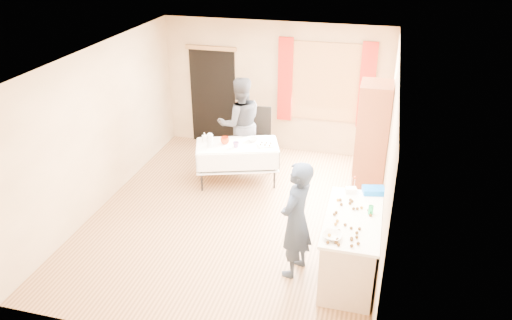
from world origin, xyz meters
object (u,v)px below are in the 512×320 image
(woman, at_px, (240,123))
(cabinet, at_px, (371,145))
(girl, at_px, (296,220))
(party_table, at_px, (237,160))
(counter, at_px, (350,247))
(chair, at_px, (258,147))

(woman, bearing_deg, cabinet, 135.16)
(cabinet, xyz_separation_m, girl, (-0.82, -2.18, -0.21))
(party_table, relative_size, girl, 0.97)
(girl, bearing_deg, counter, 115.60)
(cabinet, distance_m, counter, 2.15)
(cabinet, distance_m, party_table, 2.36)
(girl, relative_size, woman, 0.93)
(party_table, height_order, chair, chair)
(counter, bearing_deg, cabinet, 87.23)
(chair, height_order, girl, girl)
(party_table, bearing_deg, counter, -63.20)
(woman, bearing_deg, party_table, 72.45)
(cabinet, relative_size, woman, 1.16)
(chair, relative_size, woman, 0.61)
(chair, bearing_deg, girl, -73.30)
(cabinet, height_order, party_table, cabinet)
(counter, relative_size, chair, 1.37)
(party_table, xyz_separation_m, girl, (1.47, -2.25, 0.38))
(party_table, distance_m, chair, 0.92)
(woman, bearing_deg, girl, 90.29)
(counter, bearing_deg, party_table, 135.65)
(party_table, height_order, girl, girl)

